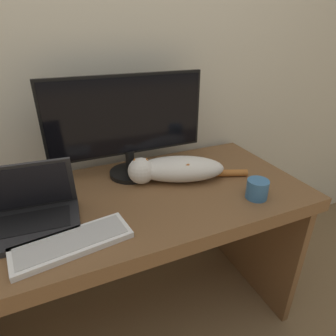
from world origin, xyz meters
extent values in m
cube|color=beige|center=(0.00, 0.74, 1.30)|extent=(6.40, 0.06, 2.60)
cube|color=brown|center=(0.00, 0.34, 0.74)|extent=(1.70, 0.68, 0.06)
cube|color=brown|center=(0.81, 0.34, 0.36)|extent=(0.04, 0.63, 0.71)
cylinder|color=black|center=(0.17, 0.53, 0.78)|extent=(0.20, 0.20, 0.02)
cylinder|color=black|center=(0.17, 0.53, 0.84)|extent=(0.04, 0.04, 0.10)
cube|color=black|center=(0.17, 0.53, 1.05)|extent=(0.69, 0.02, 0.34)
cube|color=black|center=(0.17, 0.52, 1.05)|extent=(0.67, 0.01, 0.32)
cube|color=#232326|center=(-0.28, 0.27, 0.78)|extent=(0.36, 0.26, 0.02)
cube|color=black|center=(-0.27, 0.29, 0.79)|extent=(0.29, 0.15, 0.00)
cube|color=#232326|center=(-0.27, 0.34, 0.90)|extent=(0.35, 0.13, 0.22)
cube|color=black|center=(-0.27, 0.34, 0.90)|extent=(0.32, 0.11, 0.19)
cube|color=white|center=(-0.14, 0.13, 0.78)|extent=(0.38, 0.18, 0.02)
cube|color=#B3B3B3|center=(-0.14, 0.13, 0.79)|extent=(0.35, 0.15, 0.00)
ellipsoid|color=silver|center=(0.35, 0.39, 0.83)|extent=(0.42, 0.28, 0.11)
ellipsoid|color=#AD662D|center=(0.37, 0.38, 0.86)|extent=(0.21, 0.17, 0.04)
sphere|color=silver|center=(0.19, 0.43, 0.83)|extent=(0.12, 0.12, 0.12)
cone|color=#AD662D|center=(0.16, 0.44, 0.88)|extent=(0.04, 0.04, 0.03)
cone|color=#AD662D|center=(0.21, 0.42, 0.88)|extent=(0.04, 0.04, 0.03)
cylinder|color=#AD662D|center=(0.59, 0.32, 0.79)|extent=(0.15, 0.08, 0.03)
cylinder|color=teal|center=(0.57, 0.13, 0.81)|extent=(0.09, 0.09, 0.08)
camera|label=1|loc=(-0.14, -0.62, 1.38)|focal=30.00mm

